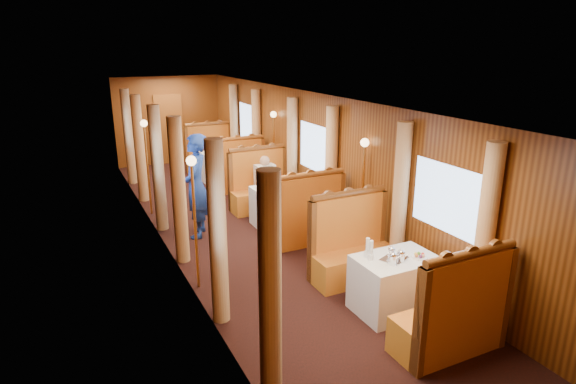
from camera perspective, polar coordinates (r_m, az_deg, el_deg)
floor at (r=9.15m, az=-5.09°, el=-4.57°), size 3.00×12.00×0.01m
ceiling at (r=8.54m, az=-5.54°, el=11.20°), size 3.00×12.00×0.01m
wall_far at (r=14.43m, az=-13.96°, el=8.22°), size 3.00×0.01×2.50m
wall_near at (r=4.16m, az=27.13°, el=-15.79°), size 3.00×0.01×2.50m
wall_left at (r=8.37m, az=-14.94°, el=1.85°), size 0.01×12.00×2.50m
wall_right at (r=9.38m, az=3.30°, el=4.04°), size 0.01×12.00×2.50m
doorway_far at (r=14.44m, az=-13.86°, el=7.23°), size 0.80×0.04×2.00m
table_near at (r=6.55m, az=12.58°, el=-10.60°), size 1.05×0.72×0.75m
banquette_near_fwd at (r=5.88m, az=18.89°, el=-14.05°), size 1.30×0.55×1.34m
banquette_near_aft at (r=7.26m, az=7.63°, el=-7.03°), size 1.30×0.55×1.34m
table_mid at (r=9.29m, az=-0.84°, el=-1.68°), size 1.05×0.72×0.75m
banquette_mid_fwd at (r=8.42m, az=2.11°, el=-3.38°), size 1.30×0.55×1.34m
banquette_mid_aft at (r=10.16m, az=-3.28°, el=0.25°), size 1.30×0.55×1.34m
table_far at (r=12.42m, az=-7.75°, el=3.05°), size 1.05×0.72×0.75m
banquette_far_fwd at (r=11.48m, az=-6.14°, el=2.18°), size 1.30×0.55×1.34m
banquette_far_aft at (r=13.35m, az=-9.16°, el=4.20°), size 1.30×0.55×1.34m
tea_tray at (r=6.33m, az=12.47°, el=-7.74°), size 0.42×0.37×0.01m
teapot_left at (r=6.16m, az=12.32°, el=-7.88°), size 0.18×0.14×0.13m
teapot_right at (r=6.26m, az=13.23°, el=-7.54°), size 0.19×0.16×0.13m
teapot_back at (r=6.34m, az=12.15°, el=-7.17°), size 0.18×0.16×0.12m
fruit_plate at (r=6.46m, az=15.33°, el=-7.34°), size 0.21×0.21×0.05m
cup_inboard at (r=6.22m, az=9.80°, el=-7.06°), size 0.08×0.08×0.26m
cup_outboard at (r=6.29m, az=9.40°, el=-6.75°), size 0.08×0.08×0.26m
rose_vase_mid at (r=9.13m, az=-0.91°, el=1.61°), size 0.06×0.06×0.36m
rose_vase_far at (r=12.33m, az=-7.78°, el=5.58°), size 0.06×0.06×0.36m
window_left_near at (r=5.09m, az=-6.86°, el=-5.30°), size 0.01×1.20×0.90m
curtain_left_near_a at (r=4.58m, az=-2.15°, el=-11.66°), size 0.22×0.22×2.35m
curtain_left_near_b at (r=5.91m, az=-8.34°, el=-4.96°), size 0.22×0.22×2.35m
window_right_near at (r=6.61m, az=18.20°, el=-0.71°), size 0.01×1.20×0.90m
curtain_right_near_a at (r=6.12m, az=22.27°, el=-5.31°), size 0.22×0.22×2.35m
curtain_right_near_b at (r=7.17m, az=13.11°, el=-1.21°), size 0.22×0.22×2.35m
window_left_mid at (r=8.32m, az=-14.94°, el=3.19°), size 0.01×1.20×0.90m
curtain_left_mid_a at (r=7.68m, az=-12.84°, el=0.05°), size 0.22×0.22×2.35m
curtain_left_mid_b at (r=9.15m, az=-15.16°, el=2.64°), size 0.22×0.22×2.35m
window_right_mid at (r=9.33m, az=3.24°, el=5.23°), size 0.01×1.20×0.90m
curtain_right_mid_a at (r=8.69m, az=5.11°, el=2.41°), size 0.22×0.22×2.35m
curtain_right_mid_b at (r=10.01m, az=0.50°, el=4.48°), size 0.22×0.22×2.35m
window_left_far at (r=11.71m, az=-18.45°, el=6.84°), size 0.01×1.20×0.90m
curtain_left_far_a at (r=11.02m, az=-17.18°, el=4.89°), size 0.22×0.22×2.35m
curtain_left_far_b at (r=12.54m, az=-18.38°, el=6.20°), size 0.22×0.22×2.35m
window_right_far at (r=12.45m, az=-4.72°, el=8.23°), size 0.01×1.20×0.90m
curtain_right_far_a at (r=11.75m, az=-3.76°, el=6.35°), size 0.22×0.22×2.35m
curtain_right_far_b at (r=13.18m, az=-6.37°, el=7.47°), size 0.22×0.22×2.35m
sconce_left_fore at (r=6.71m, az=-11.15°, el=-0.47°), size 0.14×0.14×1.95m
sconce_right_fore at (r=7.86m, az=8.92°, el=2.26°), size 0.14×0.14×1.95m
sconce_left_aft at (r=10.04m, az=-16.48°, el=5.02°), size 0.14×0.14×1.95m
sconce_right_aft at (r=10.84m, az=-1.71°, el=6.58°), size 0.14×0.14×1.95m
steward at (r=8.75m, az=-10.83°, el=0.69°), size 0.68×0.81×1.88m
passenger at (r=9.82m, az=-2.68°, el=1.60°), size 0.40×0.44×0.76m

